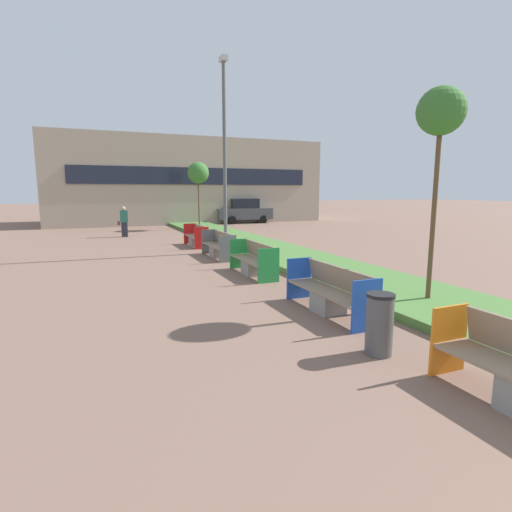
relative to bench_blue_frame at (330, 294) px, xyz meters
The scene contains 12 objects.
planter_grass_strip 4.99m from the bench_blue_frame, 63.04° to the left, with size 2.80×120.00×0.18m.
building_backdrop 26.17m from the bench_blue_frame, 83.25° to the left, with size 20.62×7.50×6.36m.
bench_blue_frame is the anchor object (origin of this frame).
bench_green_frame 4.03m from the bench_blue_frame, 90.03° to the left, with size 0.65×2.31×0.94m.
bench_grey_frame 7.41m from the bench_blue_frame, 90.01° to the left, with size 0.65×2.32×0.94m.
bench_red_frame 10.72m from the bench_blue_frame, 90.03° to the left, with size 0.65×2.06×0.94m.
litter_bin 2.13m from the bench_blue_frame, 103.19° to the right, with size 0.42×0.42×0.94m.
street_lamp_post 9.25m from the bench_blue_frame, 85.88° to the left, with size 0.24×0.44×7.42m.
sapling_tree_near 4.20m from the bench_blue_frame, 10.84° to the right, with size 0.96×0.96×4.50m.
sapling_tree_far 18.98m from the bench_blue_frame, 83.24° to the left, with size 1.35×1.35×4.25m.
pedestrian_walking 16.00m from the bench_blue_frame, 99.60° to the left, with size 0.53×0.24×1.63m.
parked_car_distant 23.14m from the bench_blue_frame, 73.29° to the left, with size 4.33×2.09×1.86m.
Camera 1 is at (-3.47, 0.92, 2.45)m, focal length 28.00 mm.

